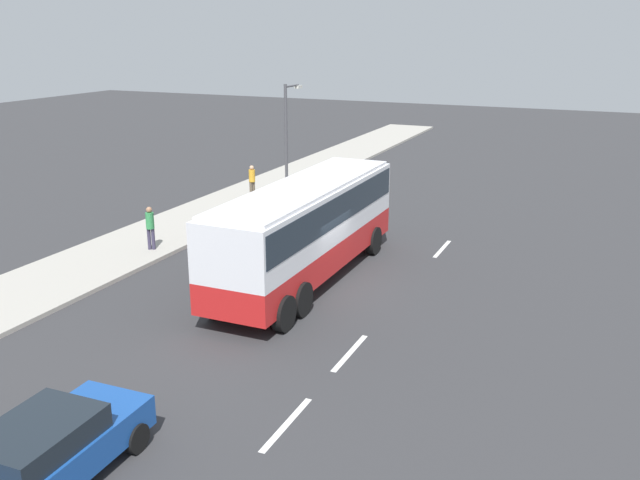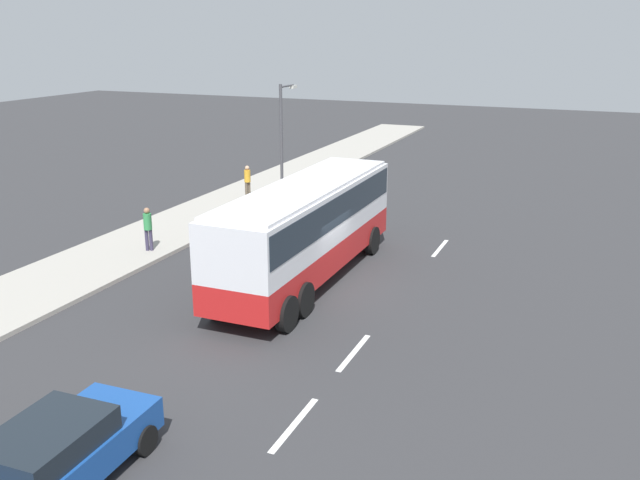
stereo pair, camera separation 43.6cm
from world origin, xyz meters
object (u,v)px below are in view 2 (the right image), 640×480
Objects in this scene: coach_bus at (306,222)px; street_lamp at (283,130)px; car_blue_saloon at (58,453)px; pedestrian_at_crossing at (247,179)px; pedestrian_near_curb at (148,226)px.

coach_bus is 1.88× the size of street_lamp.
pedestrian_at_crossing is (22.00, 7.87, 0.32)m from car_blue_saloon.
street_lamp is (11.00, -0.60, 2.34)m from pedestrian_near_curb.
car_blue_saloon is 24.74m from street_lamp.
pedestrian_at_crossing is (9.32, 0.66, -0.04)m from pedestrian_near_curb.
car_blue_saloon is at bearing -164.41° from street_lamp.
pedestrian_at_crossing is at bearing 143.20° from street_lamp.
coach_bus is at bearing 62.56° from pedestrian_near_curb.
coach_bus reaches higher than car_blue_saloon.
car_blue_saloon is 14.59m from pedestrian_near_curb.
pedestrian_at_crossing is (9.64, 7.58, -1.04)m from coach_bus.
pedestrian_near_curb is at bearing 176.89° from street_lamp.
pedestrian_at_crossing is at bearing 18.10° from car_blue_saloon.
car_blue_saloon is at bearing 4.84° from pedestrian_near_curb.
pedestrian_near_curb is at bearing 28.03° from car_blue_saloon.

